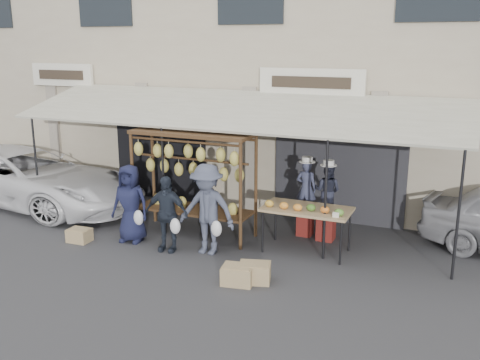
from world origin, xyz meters
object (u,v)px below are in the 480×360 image
object	(u,v)px
vendor_right	(327,191)
customer_left	(130,203)
customer_mid	(166,214)
customer_right	(207,209)
crate_near_b	(255,273)
vendor_left	(306,188)
produce_table	(306,210)
van	(21,163)
crate_far	(79,235)
crate_near_a	(238,275)
banana_rack	(192,164)

from	to	relation	value
vendor_right	customer_left	xyz separation A→B (m)	(-3.67, -1.68, -0.25)
customer_mid	customer_right	size ratio (longest dim) A/B	0.85
crate_near_b	vendor_left	bearing A→B (deg)	87.29
produce_table	vendor_right	distance (m)	0.89
vendor_right	van	xyz separation A→B (m)	(-7.91, -0.40, -0.04)
crate_far	customer_mid	bearing A→B (deg)	9.71
customer_mid	van	distance (m)	5.38
van	crate_near_a	bearing A→B (deg)	-101.33
customer_left	crate_near_a	size ratio (longest dim) A/B	3.06
vendor_left	vendor_right	bearing A→B (deg)	172.02
van	vendor_right	bearing A→B (deg)	-80.71
customer_mid	customer_right	distance (m)	0.83
customer_mid	van	size ratio (longest dim) A/B	0.31
vendor_right	crate_near_b	xyz separation A→B (m)	(-0.60, -2.47, -0.90)
customer_mid	crate_far	distance (m)	2.04
vendor_left	vendor_right	xyz separation A→B (m)	(0.48, -0.09, 0.02)
customer_mid	crate_near_b	distance (m)	2.30
banana_rack	van	world-z (taller)	banana_rack
customer_right	van	size ratio (longest dim) A/B	0.37
banana_rack	customer_mid	distance (m)	1.27
produce_table	customer_mid	distance (m)	2.72
customer_mid	crate_near_a	bearing A→B (deg)	-30.36
produce_table	vendor_left	distance (m)	1.00
customer_mid	produce_table	bearing A→B (deg)	14.42
vendor_right	customer_left	world-z (taller)	vendor_right
vendor_right	vendor_left	bearing A→B (deg)	-3.85
customer_left	van	bearing A→B (deg)	156.64
produce_table	customer_mid	bearing A→B (deg)	-158.90
vendor_left	crate_near_b	bearing A→B (deg)	90.15
crate_near_a	van	world-z (taller)	van
crate_near_a	crate_far	world-z (taller)	crate_near_a
vendor_right	customer_right	bearing A→B (deg)	47.31
customer_mid	crate_far	bearing A→B (deg)	-176.96
customer_left	crate_far	world-z (taller)	customer_left
vendor_left	crate_near_a	xyz separation A→B (m)	(-0.35, -2.75, -0.88)
crate_near_b	crate_far	world-z (taller)	crate_near_b
customer_right	crate_near_b	bearing A→B (deg)	-32.02
vendor_left	van	bearing A→B (deg)	6.65
customer_mid	crate_near_b	world-z (taller)	customer_mid
vendor_left	crate_near_b	distance (m)	2.71
vendor_right	crate_far	size ratio (longest dim) A/B	2.53
customer_mid	crate_near_a	size ratio (longest dim) A/B	2.87
vendor_right	crate_near_b	world-z (taller)	vendor_right
van	vendor_left	bearing A→B (deg)	-79.82
customer_left	crate_near_a	distance (m)	3.07
crate_near_b	van	world-z (taller)	van
banana_rack	produce_table	size ratio (longest dim) A/B	1.53
banana_rack	vendor_right	xyz separation A→B (m)	(2.67, 0.85, -0.51)
customer_right	crate_near_a	xyz separation A→B (m)	(1.10, -1.02, -0.73)
banana_rack	customer_right	distance (m)	1.27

